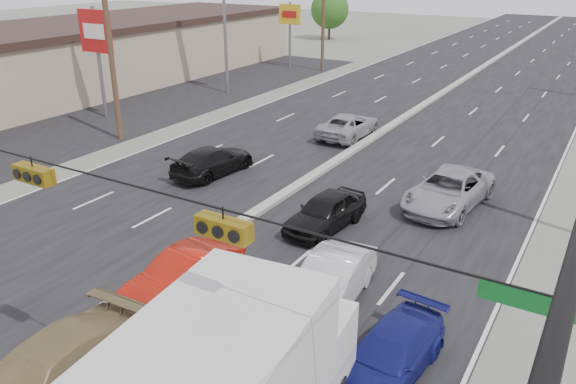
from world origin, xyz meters
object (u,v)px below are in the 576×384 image
queue_car_a (326,212)px  queue_car_c (448,191)px  utility_pole_left_b (110,49)px  tree_left_far (330,9)px  oncoming_far (349,126)px  pole_sign_far (290,20)px  tan_sedan (43,378)px  queue_car_b (330,282)px  oncoming_near (213,161)px  red_sedan (184,275)px  utility_pole_left_c (323,14)px  queue_car_d (389,355)px  pole_sign_mid (96,37)px

queue_car_a → queue_car_c: queue_car_c is taller
utility_pole_left_b → queue_car_a: (15.50, -4.24, -4.41)m
tree_left_far → oncoming_far: tree_left_far is taller
pole_sign_far → queue_car_a: (19.00, -29.24, -3.71)m
pole_sign_far → tree_left_far: 20.89m
tree_left_far → tan_sedan: size_ratio=1.16×
tan_sedan → queue_car_c: tan_sedan is taller
queue_car_b → pole_sign_far: bearing=117.4°
queue_car_c → oncoming_near: queue_car_c is taller
red_sedan → queue_car_b: size_ratio=0.96×
red_sedan → queue_car_b: 4.49m
red_sedan → queue_car_c: (5.05, 10.81, 0.04)m
utility_pole_left_c → queue_car_a: utility_pole_left_c is taller
utility_pole_left_b → queue_car_d: (20.67, -10.80, -4.50)m
tan_sedan → red_sedan: 5.27m
pole_sign_mid → red_sedan: (18.40, -13.60, -4.42)m
utility_pole_left_c → tan_sedan: utility_pole_left_c is taller
oncoming_far → utility_pole_left_c: bearing=-58.1°
queue_car_a → queue_car_b: bearing=-54.8°
pole_sign_far → queue_car_a: bearing=-57.0°
queue_car_b → oncoming_near: 12.09m
oncoming_far → tree_left_far: bearing=-61.4°
queue_car_d → queue_car_b: bearing=147.4°
utility_pole_left_c → oncoming_far: utility_pole_left_c is taller
red_sedan → queue_car_a: size_ratio=1.04×
oncoming_near → pole_sign_mid: bearing=-15.3°
queue_car_c → oncoming_near: (-10.84, -1.96, -0.07)m
red_sedan → oncoming_far: size_ratio=0.85×
queue_car_c → tan_sedan: bearing=-100.0°
pole_sign_far → queue_car_b: 40.16m
queue_car_b → oncoming_far: queue_car_b is taller
pole_sign_far → tree_left_far: bearing=106.7°
pole_sign_mid → oncoming_near: size_ratio=1.51×
utility_pole_left_b → oncoming_far: size_ratio=2.02×
pole_sign_far → queue_car_d: (24.17, -35.80, -3.80)m
queue_car_c → queue_car_b: bearing=-89.8°
queue_car_b → oncoming_near: (-9.87, 6.97, -0.06)m
utility_pole_left_b → tan_sedan: utility_pole_left_b is taller
utility_pole_left_b → utility_pole_left_c: same height
queue_car_b → queue_car_d: bearing=-42.8°
pole_sign_mid → queue_car_c: pole_sign_mid is taller
utility_pole_left_c → queue_car_a: bearing=-62.1°
tree_left_far → queue_car_c: 53.15m
queue_car_d → red_sedan: bearing=-176.6°
queue_car_b → pole_sign_mid: bearing=147.3°
queue_car_a → queue_car_d: size_ratio=0.97×
utility_pole_left_b → oncoming_far: (11.10, 7.15, -4.42)m
red_sedan → queue_car_d: 6.77m
red_sedan → oncoming_near: (-5.79, 8.84, -0.03)m
pole_sign_mid → tan_sedan: (18.74, -18.86, -4.35)m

